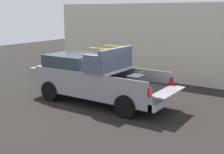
% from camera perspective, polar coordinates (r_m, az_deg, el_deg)
% --- Properties ---
extents(ground_plane, '(40.00, 40.00, 0.00)m').
position_cam_1_polar(ground_plane, '(11.83, -2.43, -4.86)').
color(ground_plane, black).
extents(pickup_truck, '(6.05, 2.08, 2.23)m').
position_cam_1_polar(pickup_truck, '(11.78, -3.86, -0.14)').
color(pickup_truck, gray).
rests_on(pickup_truck, ground_plane).
extents(building_facade, '(10.09, 0.36, 3.91)m').
position_cam_1_polar(building_facade, '(16.02, 4.95, 6.84)').
color(building_facade, beige).
rests_on(building_facade, ground_plane).
extents(trash_can, '(0.60, 0.60, 0.98)m').
position_cam_1_polar(trash_can, '(16.08, -5.89, 1.58)').
color(trash_can, '#1E592D').
rests_on(trash_can, ground_plane).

